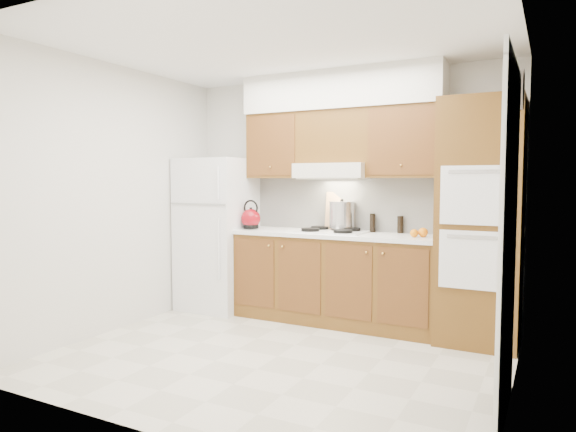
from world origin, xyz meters
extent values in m
plane|color=beige|center=(0.00, 0.00, 0.00)|extent=(3.60, 3.60, 0.00)
plane|color=white|center=(0.00, 0.00, 2.60)|extent=(3.60, 3.60, 0.00)
cube|color=silver|center=(0.00, 1.50, 1.30)|extent=(3.60, 0.02, 2.60)
cube|color=silver|center=(-1.80, 0.00, 1.30)|extent=(0.02, 3.00, 2.60)
cube|color=silver|center=(1.80, 0.00, 1.30)|extent=(0.02, 3.00, 2.60)
cube|color=white|center=(-1.41, 1.14, 0.86)|extent=(0.75, 0.72, 1.72)
cube|color=brown|center=(0.02, 1.20, 0.45)|extent=(2.11, 0.60, 0.90)
cube|color=white|center=(0.03, 1.19, 0.92)|extent=(2.13, 0.62, 0.04)
cube|color=white|center=(0.02, 1.49, 1.22)|extent=(2.11, 0.03, 0.56)
cube|color=brown|center=(1.44, 1.18, 1.10)|extent=(0.70, 0.65, 2.20)
cube|color=brown|center=(-0.71, 1.33, 1.85)|extent=(0.63, 0.33, 0.70)
cube|color=brown|center=(0.72, 1.33, 1.85)|extent=(0.73, 0.33, 0.70)
cube|color=silver|center=(-0.02, 1.27, 1.57)|extent=(0.75, 0.45, 0.15)
cube|color=brown|center=(-0.02, 1.33, 1.92)|extent=(0.75, 0.33, 0.55)
cube|color=silver|center=(0.03, 1.32, 2.40)|extent=(2.13, 0.36, 0.40)
cube|color=white|center=(-0.02, 1.21, 0.95)|extent=(0.74, 0.50, 0.01)
cube|color=black|center=(1.79, -0.35, 1.05)|extent=(0.02, 0.90, 2.10)
cylinder|color=#3F3833|center=(1.79, 0.55, 2.15)|extent=(0.02, 0.30, 0.30)
sphere|color=maroon|center=(-0.93, 1.10, 1.06)|extent=(0.27, 0.27, 0.21)
cube|color=tan|center=(-0.02, 1.45, 1.14)|extent=(0.33, 0.16, 0.42)
cylinder|color=silver|center=(0.03, 1.37, 1.11)|extent=(0.32, 0.32, 0.27)
cylinder|color=black|center=(0.34, 1.45, 1.03)|extent=(0.06, 0.06, 0.19)
cylinder|color=black|center=(0.36, 1.39, 1.03)|extent=(0.07, 0.07, 0.18)
cylinder|color=black|center=(0.65, 1.42, 1.03)|extent=(0.07, 0.07, 0.18)
sphere|color=orange|center=(0.93, 1.16, 0.98)|extent=(0.11, 0.11, 0.09)
sphere|color=orange|center=(0.86, 1.11, 0.98)|extent=(0.09, 0.09, 0.08)
camera|label=1|loc=(2.02, -3.70, 1.48)|focal=32.00mm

